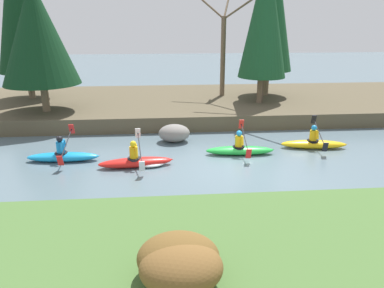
# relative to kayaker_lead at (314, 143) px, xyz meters

# --- Properties ---
(ground_plane) EXTENTS (90.00, 90.00, 0.00)m
(ground_plane) POSITION_rel_kayaker_lead_xyz_m (-3.50, -1.92, -0.22)
(ground_plane) COLOR slate
(riverbank_far) EXTENTS (44.00, 8.87, 0.74)m
(riverbank_far) POSITION_rel_kayaker_lead_xyz_m (-3.50, 7.10, 0.15)
(riverbank_far) COLOR brown
(riverbank_far) RESTS_ON ground
(conifer_tree_far_left) EXTENTS (3.05, 3.05, 9.05)m
(conifer_tree_far_left) POSITION_rel_kayaker_lead_xyz_m (-13.85, 7.89, 5.79)
(conifer_tree_far_left) COLOR #7A664C
(conifer_tree_far_left) RESTS_ON riverbank_far
(conifer_tree_left) EXTENTS (3.68, 3.68, 6.22)m
(conifer_tree_left) POSITION_rel_kayaker_lead_xyz_m (-12.11, 4.54, 4.31)
(conifer_tree_left) COLOR #7A664C
(conifer_tree_left) RESTS_ON riverbank_far
(conifer_tree_mid_left) EXTENTS (2.59, 2.59, 7.99)m
(conifer_tree_mid_left) POSITION_rel_kayaker_lead_xyz_m (-0.83, 5.92, 5.18)
(conifer_tree_mid_left) COLOR brown
(conifer_tree_mid_left) RESTS_ON riverbank_far
(conifer_tree_centre) EXTENTS (2.82, 2.82, 8.87)m
(conifer_tree_centre) POSITION_rel_kayaker_lead_xyz_m (-0.08, 7.56, 5.69)
(conifer_tree_centre) COLOR #7A664C
(conifer_tree_centre) RESTS_ON riverbank_far
(bare_tree_upstream) EXTENTS (3.34, 3.30, 6.03)m
(bare_tree_upstream) POSITION_rel_kayaker_lead_xyz_m (-2.66, 7.77, 3.37)
(bare_tree_upstream) COLOR brown
(bare_tree_upstream) RESTS_ON riverbank_far
(bare_tree_mid_upstream) EXTENTS (4.12, 4.07, 7.52)m
(bare_tree_mid_upstream) POSITION_rel_kayaker_lead_xyz_m (-0.93, 5.66, 4.06)
(bare_tree_mid_upstream) COLOR brown
(bare_tree_mid_upstream) RESTS_ON riverbank_far
(shrub_clump_nearest) EXTENTS (1.48, 1.24, 0.80)m
(shrub_clump_nearest) POSITION_rel_kayaker_lead_xyz_m (-6.13, -8.71, 0.96)
(shrub_clump_nearest) COLOR brown
(shrub_clump_nearest) RESTS_ON riverbank_near
(shrub_clump_second) EXTENTS (1.46, 1.21, 0.79)m
(shrub_clump_second) POSITION_rel_kayaker_lead_xyz_m (-6.10, -8.99, 0.95)
(shrub_clump_second) COLOR brown
(shrub_clump_second) RESTS_ON riverbank_near
(kayaker_lead) EXTENTS (2.80, 2.07, 1.20)m
(kayaker_lead) POSITION_rel_kayaker_lead_xyz_m (0.00, 0.00, 0.00)
(kayaker_lead) COLOR yellow
(kayaker_lead) RESTS_ON ground
(kayaker_middle) EXTENTS (2.78, 2.07, 1.20)m
(kayaker_middle) POSITION_rel_kayaker_lead_xyz_m (-3.25, -0.50, 0.00)
(kayaker_middle) COLOR green
(kayaker_middle) RESTS_ON ground
(kayaker_trailing) EXTENTS (2.79, 2.07, 1.20)m
(kayaker_trailing) POSITION_rel_kayaker_lead_xyz_m (-7.25, -1.43, -0.02)
(kayaker_trailing) COLOR red
(kayaker_trailing) RESTS_ON ground
(kayaker_far_back) EXTENTS (2.78, 2.07, 1.20)m
(kayaker_far_back) POSITION_rel_kayaker_lead_xyz_m (-10.14, -0.64, 0.00)
(kayaker_far_back) COLOR #1993D6
(kayaker_far_back) RESTS_ON ground
(boulder_midstream) EXTENTS (1.37, 1.08, 0.78)m
(boulder_midstream) POSITION_rel_kayaker_lead_xyz_m (-5.82, 1.38, 0.17)
(boulder_midstream) COLOR gray
(boulder_midstream) RESTS_ON ground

